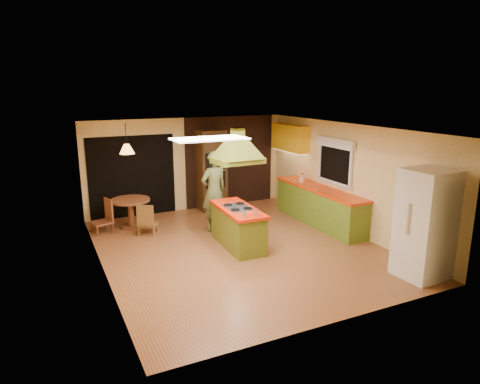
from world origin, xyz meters
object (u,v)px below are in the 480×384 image
dining_table (131,208)px  canister_large (302,178)px  kitchen_island (238,227)px  man (214,191)px  wall_oven (211,170)px  refrigerator (425,224)px

dining_table → canister_large: (4.16, -1.04, 0.53)m
kitchen_island → man: bearing=94.9°
man → canister_large: size_ratio=9.57×
man → dining_table: (-1.73, 1.03, -0.45)m
wall_oven → canister_large: 2.47m
man → wall_oven: bearing=-123.3°
kitchen_island → refrigerator: size_ratio=0.88×
kitchen_island → canister_large: bearing=29.0°
kitchen_island → dining_table: bearing=131.2°
kitchen_island → wall_oven: 2.97m
refrigerator → canister_large: 3.94m
refrigerator → dining_table: refrigerator is taller
kitchen_island → refrigerator: refrigerator is taller
refrigerator → dining_table: (-4.11, 4.97, -0.49)m
kitchen_island → refrigerator: 3.64m
man → wall_oven: wall_oven is taller
dining_table → kitchen_island: bearing=-51.3°
wall_oven → dining_table: (-2.33, -0.62, -0.60)m
dining_table → refrigerator: bearing=-50.5°
kitchen_island → dining_table: kitchen_island is taller
refrigerator → canister_large: size_ratio=9.92×
refrigerator → man: bearing=118.7°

